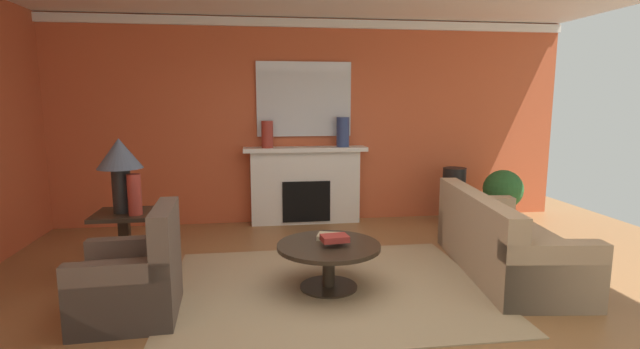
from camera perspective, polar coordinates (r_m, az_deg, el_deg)
name	(u,v)px	position (r m, az deg, el deg)	size (l,w,h in m)	color
ground_plane	(341,295)	(4.59, 2.51, -14.41)	(9.49, 9.49, 0.00)	olive
wall_fireplace	(306,122)	(7.09, -1.71, 6.37)	(7.90, 0.12, 2.99)	#C65633
crown_moulding	(306,23)	(7.09, -1.69, 17.84)	(7.90, 0.08, 0.12)	white
area_rug	(329,288)	(4.73, 1.05, -13.56)	(3.06, 2.43, 0.01)	tan
fireplace	(305,187)	(6.99, -1.78, -1.54)	(1.80, 0.35, 1.14)	white
mantel_mirror	(304,99)	(6.99, -1.94, 9.08)	(1.39, 0.04, 1.08)	silver
sofa	(502,245)	(5.42, 21.20, -7.94)	(1.15, 2.19, 0.85)	tan
armchair_near_window	(133,282)	(4.35, -21.67, -12.02)	(0.84, 0.84, 0.95)	brown
coffee_table	(329,256)	(4.62, 1.06, -9.78)	(1.00, 1.00, 0.45)	#2D2319
side_table	(125,241)	(5.24, -22.51, -7.45)	(0.56, 0.56, 0.70)	#2D2319
table_lamp	(120,161)	(5.07, -23.07, 1.53)	(0.44, 0.44, 0.75)	black
vase_mantel_left	(267,134)	(6.80, -6.39, 4.84)	(0.17, 0.17, 0.38)	#9E3328
vase_tall_corner	(454,195)	(7.30, 15.86, -2.45)	(0.34, 0.34, 0.83)	black
vase_mantel_right	(343,132)	(6.92, 2.78, 5.15)	(0.19, 0.19, 0.43)	navy
vase_on_side_table	(135,195)	(4.97, -21.53, -2.28)	(0.13, 0.13, 0.41)	#9E3328
book_red_cover	(329,236)	(4.75, 1.16, -7.50)	(0.23, 0.19, 0.05)	tan
book_art_folio	(335,238)	(4.50, 1.79, -7.73)	(0.25, 0.18, 0.06)	maroon
potted_plant	(503,193)	(7.27, 21.24, -2.15)	(0.56, 0.56, 0.83)	#A8754C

